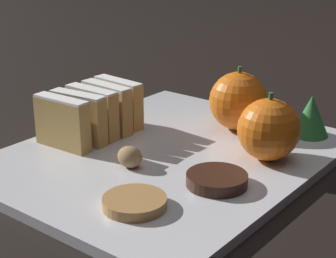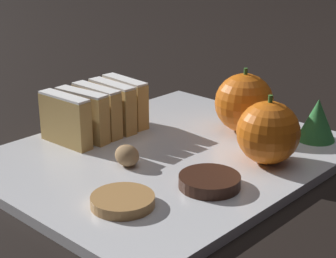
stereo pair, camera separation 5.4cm
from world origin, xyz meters
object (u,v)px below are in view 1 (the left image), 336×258
at_px(orange_far, 269,130).
at_px(walnut, 130,157).
at_px(chocolate_cookie, 217,180).
at_px(orange_near, 238,101).

relative_size(orange_far, walnut, 2.66).
relative_size(walnut, chocolate_cookie, 0.47).
height_order(orange_far, walnut, orange_far).
distance_m(orange_near, walnut, 0.19).
bearing_deg(chocolate_cookie, orange_near, 114.72).
bearing_deg(orange_near, walnut, -98.86).
xyz_separation_m(orange_far, chocolate_cookie, (-0.01, -0.10, -0.03)).
bearing_deg(chocolate_cookie, orange_far, 85.96).
distance_m(orange_near, chocolate_cookie, 0.18).
bearing_deg(orange_near, chocolate_cookie, -65.28).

